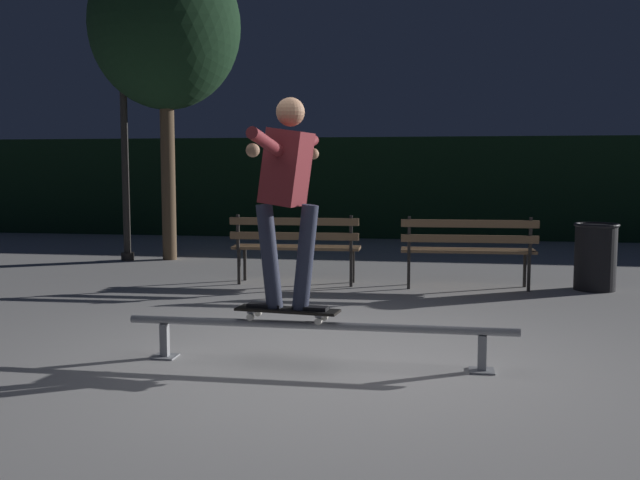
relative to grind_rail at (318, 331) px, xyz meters
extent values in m
plane|color=#ADAAA8|center=(0.00, 0.08, -0.25)|extent=(90.00, 90.00, 0.00)
cube|color=black|center=(0.00, 10.17, 0.78)|extent=(24.00, 1.20, 2.07)
cylinder|color=gray|center=(0.00, 0.00, 0.04)|extent=(2.92, 0.06, 0.06)
cube|color=gray|center=(-1.20, 0.00, -0.12)|extent=(0.06, 0.06, 0.26)
cube|color=gray|center=(-1.20, 0.00, -0.25)|extent=(0.18, 0.18, 0.01)
cube|color=gray|center=(1.20, 0.00, -0.12)|extent=(0.06, 0.06, 0.26)
cube|color=gray|center=(1.20, 0.00, -0.25)|extent=(0.18, 0.18, 0.01)
cube|color=black|center=(-0.23, 0.00, 0.15)|extent=(0.80, 0.30, 0.02)
cube|color=black|center=(-0.23, 0.00, 0.16)|extent=(0.78, 0.29, 0.00)
cube|color=#9E9EA3|center=(0.03, -0.03, 0.13)|extent=(0.07, 0.17, 0.02)
cube|color=#9E9EA3|center=(-0.49, 0.03, 0.13)|extent=(0.07, 0.17, 0.02)
cylinder|color=beige|center=(0.02, -0.11, 0.10)|extent=(0.06, 0.04, 0.05)
cylinder|color=beige|center=(0.04, 0.05, 0.10)|extent=(0.06, 0.04, 0.05)
cylinder|color=beige|center=(-0.50, -0.05, 0.10)|extent=(0.06, 0.04, 0.05)
cylinder|color=beige|center=(-0.48, 0.11, 0.10)|extent=(0.06, 0.04, 0.05)
cube|color=black|center=(-0.05, -0.02, 0.17)|extent=(0.27, 0.13, 0.03)
cube|color=black|center=(-0.41, 0.02, 0.17)|extent=(0.27, 0.13, 0.03)
cylinder|color=#282D42|center=(-0.09, -0.02, 0.55)|extent=(0.22, 0.15, 0.79)
cylinder|color=#282D42|center=(-0.37, 0.02, 0.55)|extent=(0.22, 0.15, 0.79)
cube|color=maroon|center=(-0.23, 0.00, 1.21)|extent=(0.38, 0.40, 0.57)
cylinder|color=maroon|center=(-0.28, -0.38, 1.37)|extent=(0.16, 0.61, 0.21)
cylinder|color=maroon|center=(-0.18, 0.38, 1.37)|extent=(0.16, 0.61, 0.21)
sphere|color=#A37556|center=(-0.31, -0.65, 1.32)|extent=(0.09, 0.09, 0.09)
sphere|color=#A37556|center=(-0.14, 0.65, 1.32)|extent=(0.09, 0.09, 0.09)
sphere|color=#A37556|center=(-0.20, 0.00, 1.61)|extent=(0.21, 0.21, 0.21)
cube|color=#282623|center=(-0.19, 3.86, -0.03)|extent=(0.04, 0.04, 0.44)
cube|color=#282623|center=(-0.18, 3.54, -0.03)|extent=(0.04, 0.04, 0.44)
cube|color=#282623|center=(-0.18, 3.50, 0.41)|extent=(0.04, 0.04, 0.44)
cube|color=#282623|center=(-1.60, 3.81, -0.03)|extent=(0.04, 0.04, 0.44)
cube|color=#282623|center=(-1.59, 3.49, -0.03)|extent=(0.04, 0.04, 0.44)
cube|color=#282623|center=(-1.59, 3.45, 0.41)|extent=(0.04, 0.04, 0.44)
cube|color=brown|center=(-0.90, 3.82, 0.20)|extent=(1.60, 0.15, 0.04)
cube|color=brown|center=(-0.89, 3.68, 0.20)|extent=(1.60, 0.15, 0.04)
cube|color=brown|center=(-0.88, 3.54, 0.20)|extent=(1.60, 0.15, 0.04)
cube|color=brown|center=(-0.88, 3.47, 0.37)|extent=(1.60, 0.09, 0.09)
cube|color=brown|center=(-0.88, 3.47, 0.55)|extent=(1.60, 0.09, 0.09)
cube|color=#282623|center=(1.92, 3.86, -0.03)|extent=(0.04, 0.04, 0.44)
cube|color=#282623|center=(1.93, 3.54, -0.03)|extent=(0.04, 0.04, 0.44)
cube|color=#282623|center=(1.93, 3.50, 0.41)|extent=(0.04, 0.04, 0.44)
cube|color=#282623|center=(0.51, 3.81, -0.03)|extent=(0.04, 0.04, 0.44)
cube|color=#282623|center=(0.52, 3.49, -0.03)|extent=(0.04, 0.04, 0.44)
cube|color=#282623|center=(0.53, 3.45, 0.41)|extent=(0.04, 0.04, 0.44)
cube|color=brown|center=(1.22, 3.82, 0.20)|extent=(1.60, 0.15, 0.04)
cube|color=brown|center=(1.22, 3.68, 0.20)|extent=(1.60, 0.15, 0.04)
cube|color=brown|center=(1.23, 3.54, 0.20)|extent=(1.60, 0.15, 0.04)
cube|color=brown|center=(1.23, 3.47, 0.37)|extent=(1.60, 0.09, 0.09)
cube|color=brown|center=(1.23, 3.47, 0.55)|extent=(1.60, 0.09, 0.09)
cylinder|color=brown|center=(-3.35, 5.69, 1.07)|extent=(0.22, 0.22, 2.64)
ellipsoid|color=black|center=(-3.35, 5.69, 3.38)|extent=(2.32, 2.32, 2.56)
cylinder|color=#282623|center=(-3.97, 5.50, 1.55)|extent=(0.11, 0.11, 3.60)
sphere|color=#F2EACC|center=(-3.97, 5.50, 3.49)|extent=(0.32, 0.32, 0.32)
cylinder|color=#282623|center=(-3.97, 5.50, -0.19)|extent=(0.20, 0.20, 0.12)
cylinder|color=black|center=(2.72, 3.78, 0.14)|extent=(0.48, 0.48, 0.78)
torus|color=black|center=(2.72, 3.78, 0.53)|extent=(0.52, 0.52, 0.04)
camera|label=1|loc=(0.88, -5.21, 1.21)|focal=40.73mm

